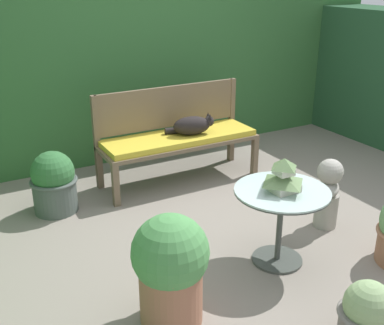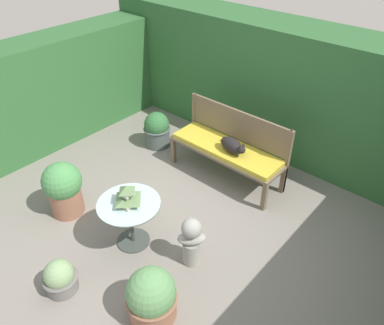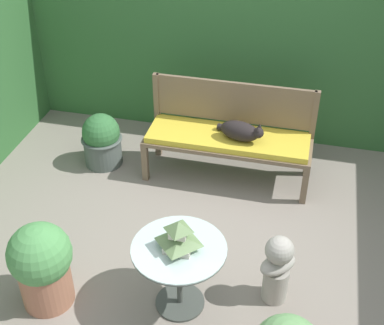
% 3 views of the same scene
% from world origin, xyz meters
% --- Properties ---
extents(ground, '(30.00, 30.00, 0.00)m').
position_xyz_m(ground, '(0.00, 0.00, 0.00)').
color(ground, gray).
extents(foliage_hedge_back, '(6.40, 0.88, 1.90)m').
position_xyz_m(foliage_hedge_back, '(0.00, 2.50, 0.95)').
color(foliage_hedge_back, '#336633').
rests_on(foliage_hedge_back, ground).
extents(garden_bench, '(1.65, 0.53, 0.51)m').
position_xyz_m(garden_bench, '(-0.11, 1.21, 0.44)').
color(garden_bench, brown).
rests_on(garden_bench, ground).
extents(bench_backrest, '(1.65, 0.06, 0.96)m').
position_xyz_m(bench_backrest, '(-0.11, 1.45, 0.70)').
color(bench_backrest, brown).
rests_on(bench_backrest, ground).
extents(cat, '(0.48, 0.30, 0.21)m').
position_xyz_m(cat, '(0.02, 1.16, 0.60)').
color(cat, black).
rests_on(cat, garden_bench).
extents(patio_table, '(0.70, 0.70, 0.60)m').
position_xyz_m(patio_table, '(-0.16, -0.51, 0.47)').
color(patio_table, '#424742').
rests_on(patio_table, ground).
extents(pagoda_birdhouse, '(0.27, 0.27, 0.25)m').
position_xyz_m(pagoda_birdhouse, '(-0.16, -0.51, 0.70)').
color(pagoda_birdhouse, beige).
rests_on(pagoda_birdhouse, patio_table).
extents(garden_bust, '(0.34, 0.34, 0.62)m').
position_xyz_m(garden_bust, '(0.55, -0.27, 0.33)').
color(garden_bust, '#A39E93').
rests_on(garden_bust, ground).
extents(potted_plant_bench_left, '(0.48, 0.48, 0.74)m').
position_xyz_m(potted_plant_bench_left, '(-1.17, -0.71, 0.39)').
color(potted_plant_bench_left, '#9E664C').
rests_on(potted_plant_bench_left, ground).
extents(potted_plant_hedge_corner, '(0.36, 0.36, 0.39)m').
position_xyz_m(potted_plant_hedge_corner, '(-0.21, -1.42, 0.18)').
color(potted_plant_hedge_corner, slate).
rests_on(potted_plant_hedge_corner, ground).
extents(potted_plant_patio_mid, '(0.43, 0.43, 0.58)m').
position_xyz_m(potted_plant_patio_mid, '(-1.43, 1.15, 0.28)').
color(potted_plant_patio_mid, '#4C5651').
rests_on(potted_plant_patio_mid, ground).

